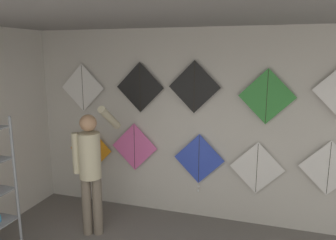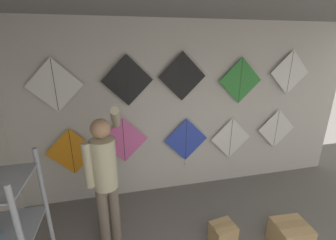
# 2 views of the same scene
# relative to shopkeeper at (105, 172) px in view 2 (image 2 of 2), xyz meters

# --- Properties ---
(back_panel) EXTENTS (5.98, 0.06, 2.80)m
(back_panel) POSITION_rel_shopkeeper_xyz_m (1.24, 0.96, 0.40)
(back_panel) COLOR beige
(back_panel) RESTS_ON ground
(shopkeeper) EXTENTS (0.43, 0.68, 1.78)m
(shopkeeper) POSITION_rel_shopkeeper_xyz_m (0.00, 0.00, 0.00)
(shopkeeper) COLOR #726656
(shopkeeper) RESTS_ON ground
(cardboard_box) EXTENTS (0.43, 0.38, 0.36)m
(cardboard_box) POSITION_rel_shopkeeper_xyz_m (2.18, -0.64, -0.83)
(cardboard_box) COLOR tan
(cardboard_box) RESTS_ON ground
(cardboard_box_spare) EXTENTS (0.32, 0.29, 0.29)m
(cardboard_box_spare) POSITION_rel_shopkeeper_xyz_m (1.39, -0.39, -0.86)
(cardboard_box_spare) COLOR tan
(cardboard_box_spare) RESTS_ON ground
(kite_0) EXTENTS (0.75, 0.01, 0.75)m
(kite_0) POSITION_rel_shopkeeper_xyz_m (-0.52, 0.87, -0.10)
(kite_0) COLOR orange
(kite_1) EXTENTS (0.75, 0.01, 0.75)m
(kite_1) POSITION_rel_shopkeeper_xyz_m (0.26, 0.87, 0.01)
(kite_1) COLOR pink
(kite_2) EXTENTS (0.75, 0.04, 0.89)m
(kite_2) POSITION_rel_shopkeeper_xyz_m (1.28, 0.87, -0.10)
(kite_2) COLOR blue
(kite_3) EXTENTS (0.75, 0.01, 0.75)m
(kite_3) POSITION_rel_shopkeeper_xyz_m (2.10, 0.87, -0.13)
(kite_3) COLOR white
(kite_4) EXTENTS (0.75, 0.01, 0.75)m
(kite_4) POSITION_rel_shopkeeper_xyz_m (3.01, 0.87, -0.03)
(kite_4) COLOR white
(kite_5) EXTENTS (0.75, 0.01, 0.75)m
(kite_5) POSITION_rel_shopkeeper_xyz_m (-0.61, 0.87, 0.91)
(kite_5) COLOR white
(kite_6) EXTENTS (0.75, 0.01, 0.75)m
(kite_6) POSITION_rel_shopkeeper_xyz_m (0.37, 0.87, 0.94)
(kite_6) COLOR black
(kite_7) EXTENTS (0.75, 0.01, 0.75)m
(kite_7) POSITION_rel_shopkeeper_xyz_m (1.19, 0.87, 0.97)
(kite_7) COLOR black
(kite_8) EXTENTS (0.75, 0.01, 0.75)m
(kite_8) POSITION_rel_shopkeeper_xyz_m (2.18, 0.87, 0.88)
(kite_8) COLOR #338C38
(kite_9) EXTENTS (0.75, 0.01, 0.75)m
(kite_9) POSITION_rel_shopkeeper_xyz_m (3.09, 0.87, 0.98)
(kite_9) COLOR white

